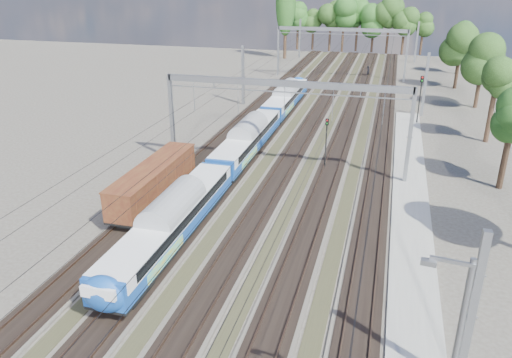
% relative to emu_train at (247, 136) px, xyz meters
% --- Properties ---
extents(track_bed, '(21.00, 130.00, 0.34)m').
position_rel_emu_train_xyz_m(track_bed, '(4.50, 11.99, -2.24)').
color(track_bed, '#47423A').
rests_on(track_bed, ground).
extents(platform, '(3.00, 70.00, 0.30)m').
position_rel_emu_train_xyz_m(platform, '(16.50, -13.01, -2.19)').
color(platform, gray).
rests_on(platform, ground).
extents(catenary, '(25.65, 130.00, 9.00)m').
position_rel_emu_train_xyz_m(catenary, '(4.83, 19.68, 4.06)').
color(catenary, gray).
rests_on(catenary, ground).
extents(tree_belt, '(40.50, 102.08, 11.67)m').
position_rel_emu_train_xyz_m(tree_belt, '(11.69, 57.77, 5.97)').
color(tree_belt, black).
rests_on(tree_belt, ground).
extents(poplar, '(4.40, 4.40, 19.04)m').
position_rel_emu_train_xyz_m(poplar, '(-10.00, 64.99, 9.54)').
color(poplar, black).
rests_on(poplar, ground).
extents(emu_train, '(2.72, 57.68, 3.98)m').
position_rel_emu_train_xyz_m(emu_train, '(0.00, 0.00, 0.00)').
color(emu_train, black).
rests_on(emu_train, ground).
extents(freight_boxcar, '(2.56, 12.36, 3.19)m').
position_rel_emu_train_xyz_m(freight_boxcar, '(-4.50, -12.62, -0.40)').
color(freight_boxcar, black).
rests_on(freight_boxcar, ground).
extents(worker, '(0.54, 0.75, 1.91)m').
position_rel_emu_train_xyz_m(worker, '(9.51, 48.67, -1.39)').
color(worker, black).
rests_on(worker, ground).
extents(signal_near, '(0.34, 0.31, 5.13)m').
position_rel_emu_train_xyz_m(signal_near, '(8.34, -1.05, 0.90)').
color(signal_near, black).
rests_on(signal_near, ground).
extents(signal_far, '(0.45, 0.42, 6.23)m').
position_rel_emu_train_xyz_m(signal_far, '(17.59, 17.47, 1.60)').
color(signal_far, black).
rests_on(signal_far, ground).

